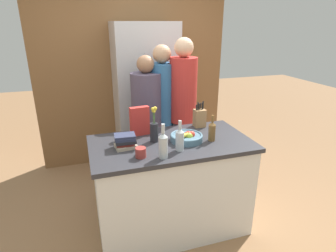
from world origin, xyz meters
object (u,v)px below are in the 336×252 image
bottle_oil (180,139)px  bottle_wine (212,131)px  person_in_blue (162,110)px  person_in_red_tee (183,107)px  bottle_vinegar (163,145)px  refrigerator (146,99)px  person_at_sink (147,119)px  flower_vase (154,129)px  fruit_bowl (187,137)px  cereal_box (140,121)px  book_stack (125,141)px  coffee_mug (141,152)px  knife_block (200,118)px

bottle_oil → bottle_wine: 0.37m
person_in_blue → person_in_red_tee: 0.24m
bottle_wine → bottle_vinegar: bearing=-159.2°
person_in_blue → person_in_red_tee: (0.22, -0.09, 0.04)m
refrigerator → person_at_sink: size_ratio=1.21×
bottle_vinegar → flower_vase: bearing=87.1°
fruit_bowl → person_in_red_tee: 0.75m
cereal_box → book_stack: (-0.19, -0.26, -0.08)m
refrigerator → bottle_oil: refrigerator is taller
bottle_wine → person_in_blue: 0.89m
fruit_bowl → coffee_mug: size_ratio=2.45×
fruit_bowl → bottle_vinegar: 0.41m
bottle_wine → person_in_red_tee: (0.00, 0.77, 0.01)m
refrigerator → book_stack: (-0.51, -1.36, 0.00)m
bottle_wine → person_in_red_tee: bearing=90.0°
bottle_oil → person_in_red_tee: 0.95m
book_stack → bottle_wine: bottle_wine is taller
knife_block → refrigerator: bearing=106.9°
flower_vase → bottle_wine: (0.51, -0.14, -0.02)m
person_at_sink → person_in_red_tee: 0.44m
bottle_vinegar → person_in_red_tee: person_in_red_tee is taller
flower_vase → bottle_vinegar: size_ratio=1.15×
coffee_mug → bottle_vinegar: (0.17, -0.07, 0.07)m
fruit_bowl → cereal_box: 0.48m
knife_block → person_in_blue: person_in_blue is taller
bottle_wine → person_in_blue: (-0.22, 0.86, -0.03)m
fruit_bowl → bottle_oil: 0.23m
fruit_bowl → bottle_wine: bearing=-14.8°
cereal_box → person_in_red_tee: person_in_red_tee is taller
cereal_box → bottle_vinegar: size_ratio=0.96×
knife_block → person_in_blue: bearing=118.7°
flower_vase → cereal_box: size_ratio=1.19×
bottle_oil → person_in_blue: (0.13, 0.97, -0.04)m
coffee_mug → person_in_red_tee: (0.70, 0.90, 0.06)m
knife_block → bottle_oil: 0.63m
knife_block → person_in_blue: 0.55m
coffee_mug → person_at_sink: person_at_sink is taller
refrigerator → coffee_mug: (-0.42, -1.58, -0.01)m
cereal_box → bottle_vinegar: bearing=-82.5°
fruit_bowl → bottle_wine: size_ratio=1.22×
fruit_bowl → flower_vase: bearing=164.0°
bottle_vinegar → person_at_sink: person_at_sink is taller
bottle_vinegar → person_in_blue: (0.31, 1.06, -0.05)m
bottle_wine → person_in_blue: size_ratio=0.14×
cereal_box → bottle_vinegar: bottle_vinegar is taller
bottle_oil → person_at_sink: (-0.06, 0.93, -0.12)m
refrigerator → bottle_vinegar: bearing=-98.5°
bottle_wine → cereal_box: bearing=150.3°
person_in_red_tee → fruit_bowl: bearing=-97.2°
bottle_wine → flower_vase: bearing=164.5°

